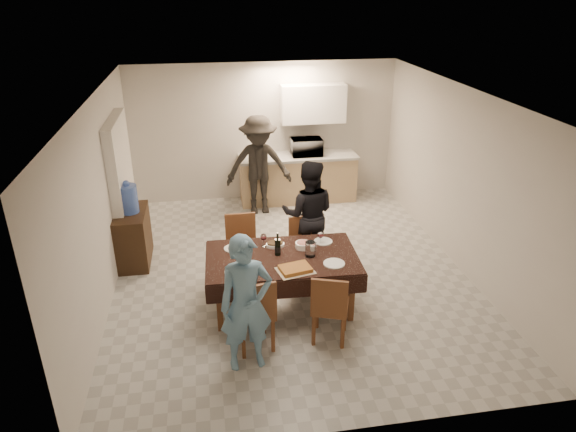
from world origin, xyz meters
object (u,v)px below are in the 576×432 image
Objects in this scene: console at (133,237)px; person_far at (308,214)px; dining_table at (282,259)px; water_jug at (128,199)px; microwave at (306,147)px; wine_bottle at (278,244)px; savoury_tart at (295,269)px; person_near at (246,304)px; person_kitchen at (259,165)px; water_pitcher at (310,249)px.

console is 2.66m from person_far.
dining_table is 2.57m from console.
console is at bearing 0.00° from water_jug.
console is at bearing 33.08° from microwave.
person_far is (0.60, 1.00, -0.08)m from wine_bottle.
person_far is at bearing 64.35° from dining_table.
console reaches higher than savoury_tart.
water_jug is at bearing 33.08° from microwave.
wine_bottle is at bearing 58.54° from person_near.
person_kitchen is (0.60, 4.13, 0.11)m from person_near.
person_far is at bearing 79.43° from microwave.
savoury_tart is at bearing 76.86° from microwave.
water_pitcher is 0.12× the size of person_far.
wine_bottle is 0.47m from savoury_tart.
person_kitchen reaches higher than water_jug.
water_pitcher is (0.35, -0.05, 0.13)m from dining_table.
person_near is at bearing -114.44° from wine_bottle.
person_near is (-0.50, -1.10, -0.11)m from wine_bottle.
person_far reaches higher than person_near.
microwave is at bearing 33.08° from console.
person_near reaches higher than savoury_tart.
water_jug is at bearing 0.00° from console.
wine_bottle is 0.17× the size of person_kitchen.
water_jug is 2.88m from savoury_tart.
wine_bottle is 0.72× the size of savoury_tart.
wine_bottle is at bearing -91.93° from person_kitchen.
person_kitchen reaches higher than dining_table.
wine_bottle is (1.98, -1.50, 0.49)m from console.
person_near is 0.97× the size of person_far.
microwave is 0.36× the size of person_near.
person_far is (-0.46, -2.48, -0.25)m from microwave.
person_far is at bearing -10.92° from water_jug.
water_pitcher is at bearing -33.89° from console.
person_far is at bearing 59.04° from wine_bottle.
water_pitcher is (2.38, -1.60, -0.19)m from water_jug.
person_kitchen is (-0.96, -0.45, -0.16)m from microwave.
water_pitcher is at bearing 93.46° from person_far.
person_far reaches higher than water_jug.
water_jug is 0.98× the size of savoury_tart.
wine_bottle is 0.54× the size of microwave.
console is 0.62m from water_jug.
person_near is (1.48, -2.60, -0.24)m from water_jug.
wine_bottle reaches higher than water_pitcher.
person_far is at bearing 55.34° from person_near.
microwave reaches higher than dining_table.
console is 0.54× the size of person_far.
person_far is (2.58, -0.50, -0.21)m from water_jug.
wine_bottle is at bearing 137.00° from dining_table.
console is at bearing -143.66° from person_kitchen.
microwave is at bearing 75.99° from dining_table.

